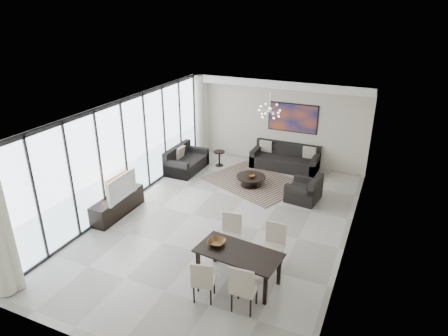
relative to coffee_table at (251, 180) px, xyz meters
The scene contains 20 objects.
room_shell 2.70m from the coffee_table, 75.44° to the right, with size 6.00×9.00×2.90m.
window_wall 3.79m from the coffee_table, 139.67° to the right, with size 0.37×8.95×2.90m.
soffit 3.27m from the coffee_table, 86.06° to the left, with size 5.98×0.40×0.26m, color white.
painting 2.69m from the coffee_table, 73.58° to the left, with size 1.68×0.04×0.98m, color #B14A18.
chandelier 2.23m from the coffee_table, 23.71° to the left, with size 0.66×0.66×0.71m.
rug 0.34m from the coffee_table, 84.30° to the left, with size 2.77×2.13×0.01m, color black.
coffee_table is the anchor object (origin of this frame).
bowl_coffee 0.19m from the coffee_table, 65.59° to the right, with size 0.23×0.23×0.07m, color brown.
sofa_main 1.85m from the coffee_table, 72.08° to the left, with size 2.21×0.90×0.80m.
loveseat 2.42m from the coffee_table, behind, with size 0.89×1.58×0.79m.
armchair 1.75m from the coffee_table, ahead, with size 0.94×0.98×0.75m.
side_table 1.86m from the coffee_table, 145.79° to the left, with size 0.38×0.38×0.52m.
tv_console 4.04m from the coffee_table, 130.46° to the right, with size 0.49×1.74×0.54m, color black.
television 4.05m from the coffee_table, 128.16° to the right, with size 1.12×0.15×0.65m, color gray.
dining_table 4.53m from the coffee_table, 72.91° to the right, with size 1.77×1.02×0.70m.
dining_chair_sw 5.23m from the coffee_table, 79.55° to the right, with size 0.50×0.50×0.90m.
dining_chair_se 5.37m from the coffee_table, 71.28° to the right, with size 0.48×0.48×1.00m.
dining_chair_nw 3.56m from the coffee_table, 76.97° to the right, with size 0.50×0.50×0.96m.
dining_chair_ne 3.91m from the coffee_table, 62.45° to the right, with size 0.45×0.45×0.96m.
bowl_dining 4.36m from the coffee_table, 79.14° to the right, with size 0.35×0.35×0.09m, color brown.
Camera 1 is at (3.59, -8.13, 5.32)m, focal length 32.00 mm.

